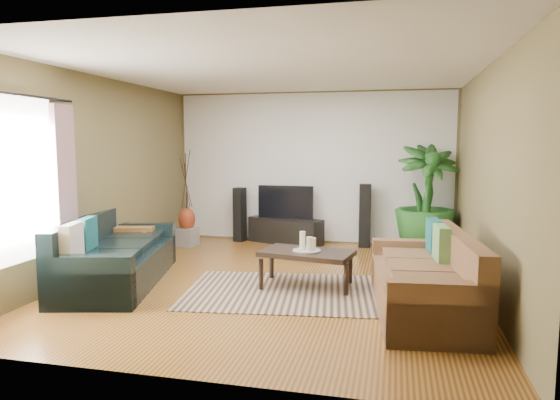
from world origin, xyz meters
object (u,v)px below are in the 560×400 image
(sofa_left, at_px, (118,250))
(vase, at_px, (187,219))
(speaker_right, at_px, (365,216))
(pedestal, at_px, (187,237))
(side_table, at_px, (138,244))
(tv_stand, at_px, (286,231))
(television, at_px, (286,202))
(speaker_left, at_px, (240,215))
(sofa_right, at_px, (423,273))
(coffee_table, at_px, (307,269))
(potted_plant, at_px, (426,199))

(sofa_left, height_order, vase, sofa_left)
(speaker_right, relative_size, pedestal, 3.42)
(vase, xyz_separation_m, side_table, (-0.19, -1.37, -0.17))
(tv_stand, xyz_separation_m, television, (0.00, 0.00, 0.52))
(speaker_left, height_order, vase, speaker_left)
(television, xyz_separation_m, side_table, (-1.82, -1.98, -0.45))
(sofa_left, xyz_separation_m, speaker_right, (2.94, 2.97, 0.12))
(sofa_right, relative_size, coffee_table, 1.84)
(tv_stand, relative_size, potted_plant, 0.76)
(sofa_right, bearing_deg, pedestal, -130.80)
(sofa_right, xyz_separation_m, speaker_right, (-0.80, 3.27, 0.12))
(sofa_left, height_order, side_table, sofa_left)
(tv_stand, bearing_deg, speaker_right, 19.09)
(tv_stand, distance_m, side_table, 2.69)
(speaker_right, bearing_deg, sofa_left, -139.63)
(sofa_right, xyz_separation_m, pedestal, (-3.83, 2.66, -0.27))
(tv_stand, bearing_deg, potted_plant, 13.55)
(sofa_left, distance_m, vase, 2.36)
(sofa_right, bearing_deg, speaker_right, -172.27)
(television, distance_m, speaker_left, 0.90)
(potted_plant, xyz_separation_m, pedestal, (-4.02, -0.38, -0.73))
(sofa_right, xyz_separation_m, coffee_table, (-1.36, 0.66, -0.20))
(pedestal, distance_m, side_table, 1.39)
(sofa_right, bearing_deg, coffee_table, -121.84)
(coffee_table, xyz_separation_m, television, (-0.84, 2.61, 0.52))
(tv_stand, bearing_deg, side_table, -113.51)
(coffee_table, xyz_separation_m, pedestal, (-2.48, 2.00, -0.07))
(speaker_left, relative_size, pedestal, 3.08)
(sofa_left, distance_m, speaker_right, 4.18)
(speaker_left, bearing_deg, potted_plant, 11.83)
(television, relative_size, potted_plant, 0.56)
(sofa_left, relative_size, speaker_right, 2.12)
(pedestal, height_order, vase, vase)
(side_table, bearing_deg, sofa_right, -17.77)
(sofa_right, bearing_deg, side_table, -113.83)
(television, bearing_deg, speaker_left, 180.00)
(coffee_table, distance_m, tv_stand, 2.75)
(tv_stand, bearing_deg, television, 0.00)
(television, height_order, speaker_right, speaker_right)
(speaker_right, distance_m, side_table, 3.79)
(coffee_table, bearing_deg, vase, 151.48)
(sofa_left, height_order, coffee_table, sofa_left)
(tv_stand, distance_m, television, 0.52)
(speaker_right, bearing_deg, potted_plant, -18.05)
(sofa_right, height_order, side_table, sofa_right)
(sofa_left, distance_m, tv_stand, 3.35)
(vase, bearing_deg, speaker_left, 38.22)
(television, height_order, pedestal, television)
(potted_plant, bearing_deg, sofa_right, -93.52)
(tv_stand, distance_m, potted_plant, 2.49)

